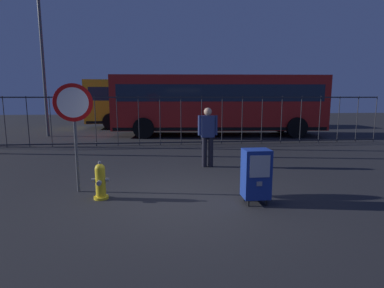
# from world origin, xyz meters

# --- Properties ---
(ground_plane) EXTENTS (60.00, 60.00, 0.00)m
(ground_plane) POSITION_xyz_m (0.00, 0.00, 0.00)
(ground_plane) COLOR #262628
(fire_hydrant) EXTENTS (0.33, 0.32, 0.75)m
(fire_hydrant) POSITION_xyz_m (-1.58, 0.24, 0.35)
(fire_hydrant) COLOR yellow
(fire_hydrant) RESTS_ON ground_plane
(newspaper_box_primary) EXTENTS (0.48, 0.42, 1.02)m
(newspaper_box_primary) POSITION_xyz_m (1.32, -0.32, 0.57)
(newspaper_box_primary) COLOR black
(newspaper_box_primary) RESTS_ON ground_plane
(stop_sign) EXTENTS (0.71, 0.31, 2.23)m
(stop_sign) POSITION_xyz_m (-2.13, 0.74, 1.60)
(stop_sign) COLOR #4C4F54
(stop_sign) RESTS_ON ground_plane
(pedestrian) EXTENTS (0.55, 0.22, 1.67)m
(pedestrian) POSITION_xyz_m (0.90, 2.73, 0.95)
(pedestrian) COLOR black
(pedestrian) RESTS_ON ground_plane
(fence_barrier) EXTENTS (18.03, 0.04, 2.00)m
(fence_barrier) POSITION_xyz_m (0.00, 6.81, 1.02)
(fence_barrier) COLOR #2D2D33
(fence_barrier) RESTS_ON ground_plane
(bus_near) EXTENTS (10.66, 3.39, 3.00)m
(bus_near) POSITION_xyz_m (2.54, 9.81, 1.71)
(bus_near) COLOR red
(bus_near) RESTS_ON ground_plane
(bus_far) EXTENTS (10.58, 3.07, 3.00)m
(bus_far) POSITION_xyz_m (0.23, 14.46, 1.71)
(bus_far) COLOR gold
(bus_far) RESTS_ON ground_plane
(street_light_near_left) EXTENTS (0.32, 0.32, 7.22)m
(street_light_near_left) POSITION_xyz_m (-6.07, 10.22, 4.17)
(street_light_near_left) COLOR #4C4F54
(street_light_near_left) RESTS_ON ground_plane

